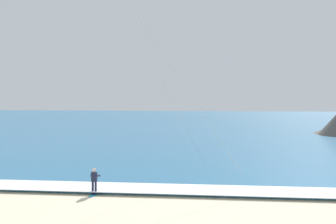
{
  "coord_description": "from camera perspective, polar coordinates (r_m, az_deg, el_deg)",
  "views": [
    {
      "loc": [
        3.95,
        -13.17,
        6.37
      ],
      "look_at": [
        0.6,
        16.32,
        5.04
      ],
      "focal_mm": 44.74,
      "sensor_mm": 36.0,
      "label": 1
    }
  ],
  "objects": [
    {
      "name": "sea",
      "position": [
        85.82,
        3.81,
        -1.63
      ],
      "size": [
        200.0,
        120.0,
        0.2
      ],
      "primitive_type": "cube",
      "color": "teal",
      "rests_on": "ground"
    },
    {
      "name": "surfboard",
      "position": [
        27.1,
        -10.01,
        -11.0
      ],
      "size": [
        0.65,
        1.45,
        0.09
      ],
      "color": "#239EC6",
      "rests_on": "ground"
    },
    {
      "name": "surf_foam",
      "position": [
        27.48,
        -1.99,
        -10.36
      ],
      "size": [
        200.0,
        2.86,
        0.04
      ],
      "primitive_type": "cube",
      "color": "white",
      "rests_on": "sea"
    },
    {
      "name": "kitesurfer",
      "position": [
        26.92,
        -10.01,
        -9.1
      ],
      "size": [
        0.57,
        0.57,
        1.69
      ],
      "color": "#191E38",
      "rests_on": "ground"
    }
  ]
}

